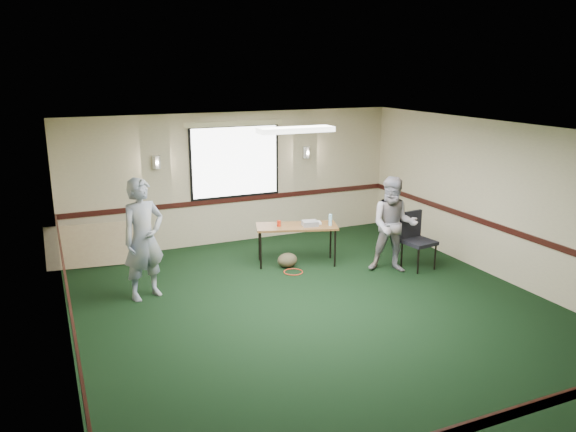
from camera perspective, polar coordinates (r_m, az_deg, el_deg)
name	(u,v)px	position (r m, az deg, el deg)	size (l,w,h in m)	color
ground	(323,314)	(8.52, 3.59, -9.91)	(8.00, 8.00, 0.00)	black
room_shell	(269,184)	(9.87, -1.94, 3.26)	(8.00, 8.02, 8.00)	beige
folding_table	(297,228)	(10.36, 0.89, -1.25)	(1.59, 1.02, 0.74)	brown
projector	(310,223)	(10.32, 2.25, -0.75)	(0.28, 0.23, 0.09)	gray
game_console	(316,223)	(10.45, 2.85, -0.69)	(0.18, 0.14, 0.04)	silver
red_cup	(279,223)	(10.28, -0.93, -0.76)	(0.07, 0.07, 0.11)	#B9220C
water_bottle	(330,220)	(10.35, 4.33, -0.39)	(0.06, 0.06, 0.21)	#93D8F1
duffel_bag	(287,260)	(10.34, -0.07, -4.51)	(0.38, 0.28, 0.27)	#3F3824
cable_coil	(293,272)	(10.12, 0.54, -5.70)	(0.35, 0.35, 0.02)	red
folded_table	(90,246)	(10.94, -19.44, -2.85)	(1.55, 0.07, 0.79)	tan
conference_chair	(415,235)	(10.48, 12.82, -1.94)	(0.57, 0.59, 1.03)	black
person_left	(144,239)	(9.05, -14.46, -2.28)	(0.71, 0.46, 1.94)	#3D5087
person_right	(394,225)	(10.10, 10.68, -0.91)	(0.84, 0.65, 1.73)	#748AB4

